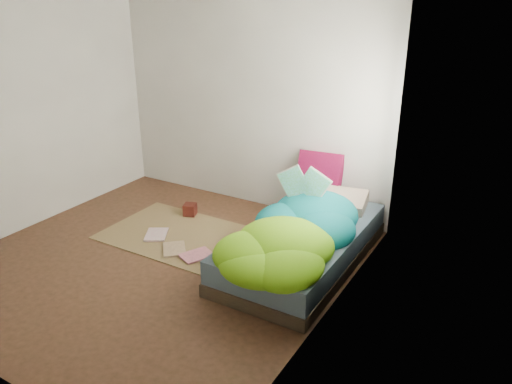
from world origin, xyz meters
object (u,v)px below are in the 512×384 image
at_px(bed, 303,246).
at_px(wooden_box, 190,210).
at_px(pillow_magenta, 320,174).
at_px(floor_book_a, 146,235).
at_px(open_book, 304,174).
at_px(floor_book_b, 191,251).

height_order(bed, wooden_box, bed).
relative_size(pillow_magenta, floor_book_a, 1.59).
height_order(open_book, floor_book_b, open_book).
relative_size(open_book, floor_book_b, 1.43).
relative_size(floor_book_a, floor_book_b, 1.00).
bearing_deg(floor_book_b, open_book, 60.74).
bearing_deg(bed, floor_book_b, -157.74).
bearing_deg(wooden_box, open_book, -2.36).
xyz_separation_m(wooden_box, floor_book_b, (0.56, -0.71, -0.05)).
height_order(pillow_magenta, wooden_box, pillow_magenta).
relative_size(open_book, floor_book_a, 1.44).
height_order(pillow_magenta, floor_book_b, pillow_magenta).
distance_m(pillow_magenta, wooden_box, 1.56).
height_order(bed, pillow_magenta, pillow_magenta).
bearing_deg(pillow_magenta, wooden_box, -162.75).
bearing_deg(pillow_magenta, floor_book_a, -145.29).
distance_m(wooden_box, floor_book_b, 0.91).
xyz_separation_m(pillow_magenta, open_book, (0.12, -0.67, 0.23)).
height_order(wooden_box, floor_book_b, wooden_box).
distance_m(floor_book_a, floor_book_b, 0.64).
bearing_deg(pillow_magenta, bed, -82.39).
bearing_deg(floor_book_b, wooden_box, 152.96).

